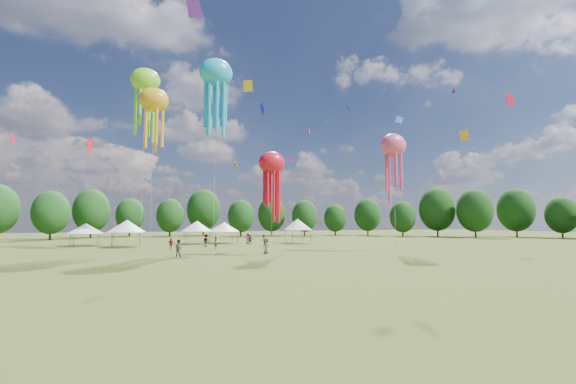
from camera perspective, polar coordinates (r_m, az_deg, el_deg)
name	(u,v)px	position (r m, az deg, el deg)	size (l,w,h in m)	color
ground	(487,316)	(17.57, 27.97, -16.28)	(300.00, 300.00, 0.00)	#384416
spectator_near	(178,248)	(43.20, -16.26, -8.16)	(0.89, 0.70, 1.84)	gray
spectators_far	(235,241)	(59.34, -8.00, -7.34)	(15.80, 21.69, 1.87)	gray
festival_tents	(191,226)	(66.49, -14.44, -5.07)	(39.95, 10.86, 4.40)	#47474C
show_kites	(214,108)	(56.15, -11.17, 12.31)	(33.67, 20.91, 29.14)	#EDA318
small_kites	(239,50)	(62.11, -7.47, 20.56)	(72.87, 54.46, 46.37)	#EDA318
treeline	(189,208)	(74.34, -14.78, -2.31)	(201.57, 95.24, 13.43)	#38281C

